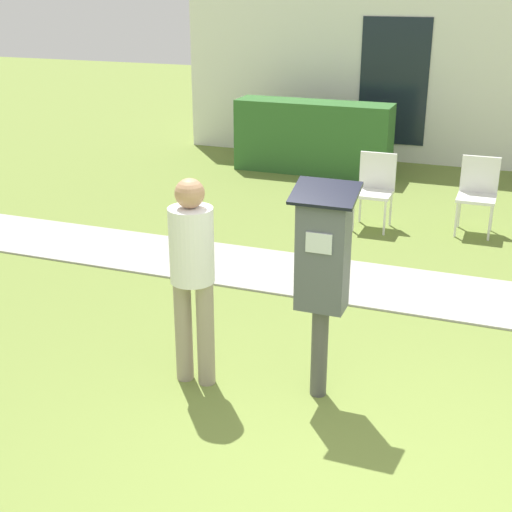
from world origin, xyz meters
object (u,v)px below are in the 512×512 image
object	(u,v)px
outdoor_chair_middle	(478,189)
outdoor_chair_left	(375,185)
parking_meter	(322,265)
person_standing	(192,267)

from	to	relation	value
outdoor_chair_middle	outdoor_chair_left	bearing A→B (deg)	-151.27
parking_meter	outdoor_chair_middle	xyz separation A→B (m)	(0.76, 4.16, -0.49)
person_standing	outdoor_chair_middle	bearing A→B (deg)	50.63
parking_meter	outdoor_chair_middle	world-z (taller)	parking_meter
person_standing	outdoor_chair_middle	world-z (taller)	person_standing
outdoor_chair_middle	parking_meter	bearing A→B (deg)	-82.92
parking_meter	outdoor_chair_left	bearing A→B (deg)	96.10
parking_meter	outdoor_chair_left	xyz separation A→B (m)	(-0.42, 3.92, -0.49)
person_standing	outdoor_chair_middle	xyz separation A→B (m)	(1.68, 4.30, -0.40)
parking_meter	person_standing	distance (m)	0.94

